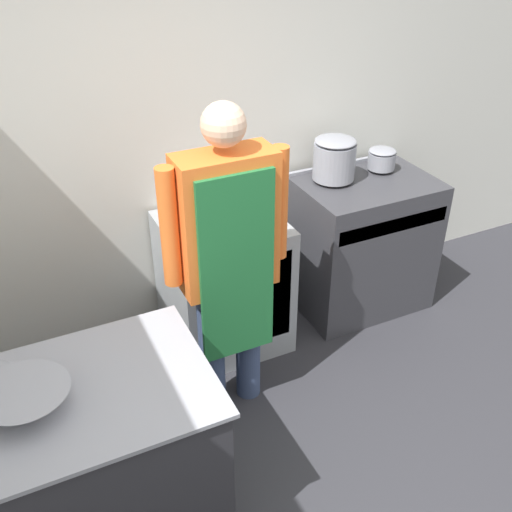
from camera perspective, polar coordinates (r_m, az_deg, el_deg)
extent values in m
cube|color=silver|center=(3.65, -7.79, 11.93)|extent=(8.00, 0.05, 2.70)
cube|color=#2D2D33|center=(2.82, -16.62, -19.36)|extent=(1.15, 0.73, 0.87)
cube|color=gray|center=(2.50, -18.21, -12.89)|extent=(1.20, 0.76, 0.02)
cube|color=#38383D|center=(4.19, 9.99, 1.14)|extent=(0.88, 0.64, 0.94)
cube|color=gray|center=(3.84, 12.94, 2.90)|extent=(0.81, 0.03, 0.10)
cube|color=gray|center=(4.20, 8.26, 8.70)|extent=(0.88, 0.03, 0.02)
cube|color=#93999E|center=(3.79, -3.09, -2.57)|extent=(0.71, 0.66, 0.87)
cube|color=silver|center=(3.52, -1.06, -4.66)|extent=(0.60, 0.02, 0.61)
cylinder|color=#38476B|center=(3.33, -4.25, -8.84)|extent=(0.14, 0.14, 0.82)
cylinder|color=#38476B|center=(3.40, -0.78, -7.81)|extent=(0.14, 0.14, 0.82)
cube|color=orange|center=(2.93, -2.84, 3.24)|extent=(0.49, 0.22, 0.72)
cube|color=#1E6633|center=(2.94, -1.80, -1.43)|extent=(0.39, 0.02, 1.03)
cylinder|color=orange|center=(2.82, -8.27, 2.63)|extent=(0.09, 0.09, 0.61)
cylinder|color=orange|center=(3.02, 2.21, 4.98)|extent=(0.09, 0.09, 0.61)
sphere|color=beige|center=(2.72, -3.12, 12.41)|extent=(0.21, 0.21, 0.21)
cone|color=gray|center=(2.46, -21.11, -12.60)|extent=(0.35, 0.35, 0.09)
cylinder|color=gray|center=(3.90, 7.45, 8.94)|extent=(0.27, 0.27, 0.23)
ellipsoid|color=gray|center=(3.85, 7.60, 10.80)|extent=(0.27, 0.27, 0.05)
cylinder|color=gray|center=(4.12, 11.87, 8.91)|extent=(0.18, 0.18, 0.11)
ellipsoid|color=gray|center=(4.10, 11.97, 9.77)|extent=(0.18, 0.18, 0.03)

